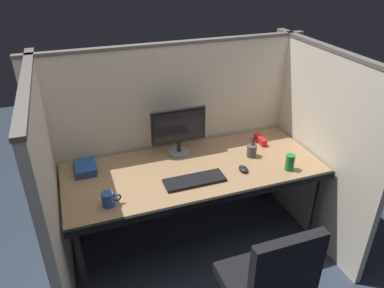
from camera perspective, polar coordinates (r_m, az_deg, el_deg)
The scene contains 13 objects.
ground_plane at distance 2.98m, azimuth 2.39°, elevation -18.87°, with size 8.00×8.00×0.00m, color #2D3847.
cubicle_partition_rear at distance 3.06m, azimuth -2.49°, elevation 1.21°, with size 2.21×0.06×1.57m.
cubicle_partition_left at distance 2.50m, azimuth -20.97°, elevation -7.90°, with size 0.06×1.41×1.57m.
cubicle_partition_right at distance 3.06m, azimuth 18.80°, elevation -0.40°, with size 0.06×1.41×1.57m.
desk at distance 2.74m, azimuth 0.44°, elevation -4.81°, with size 1.90×0.80×0.74m.
monitor_center at distance 2.82m, azimuth -2.11°, elevation 2.46°, with size 0.43×0.17×0.37m.
keyboard_main at distance 2.57m, azimuth 0.40°, elevation -5.68°, with size 0.43×0.15×0.02m, color black.
computer_mouse at distance 2.71m, azimuth 8.01°, elevation -3.86°, with size 0.06×0.10×0.04m.
book_stack at distance 2.78m, azimuth -16.33°, elevation -3.59°, with size 0.16×0.21×0.06m.
coffee_mug at distance 2.39m, azimuth -12.91°, elevation -8.40°, with size 0.13×0.08×0.09m.
red_stapler at distance 3.10m, azimuth 10.61°, elevation 0.62°, with size 0.04×0.15×0.06m, color red.
pen_cup at distance 2.88m, azimuth 9.29°, elevation -1.03°, with size 0.08×0.08×0.17m.
soda_can at distance 2.77m, azimuth 15.01°, elevation -2.79°, with size 0.07×0.07×0.12m, color #197233.
Camera 1 is at (-0.79, -1.85, 2.20)m, focal length 34.20 mm.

